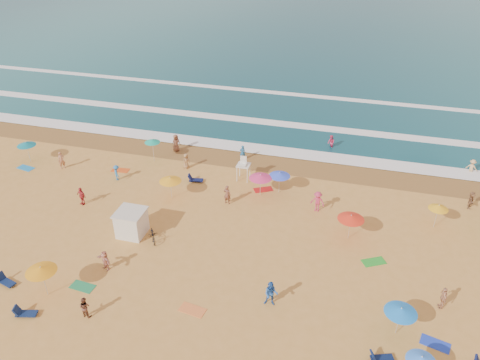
# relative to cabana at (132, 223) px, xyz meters

# --- Properties ---
(ground) EXTENTS (220.00, 220.00, 0.00)m
(ground) POSITION_rel_cabana_xyz_m (6.62, 1.82, -1.00)
(ground) COLOR gold
(ground) RESTS_ON ground
(ocean) EXTENTS (220.00, 140.00, 0.18)m
(ocean) POSITION_rel_cabana_xyz_m (6.62, 85.82, -1.00)
(ocean) COLOR #0C4756
(ocean) RESTS_ON ground
(wet_sand) EXTENTS (220.00, 220.00, 0.00)m
(wet_sand) POSITION_rel_cabana_xyz_m (6.62, 14.32, -0.99)
(wet_sand) COLOR olive
(wet_sand) RESTS_ON ground
(surf_foam) EXTENTS (200.00, 18.70, 0.05)m
(surf_foam) POSITION_rel_cabana_xyz_m (6.62, 23.14, -0.90)
(surf_foam) COLOR white
(surf_foam) RESTS_ON ground
(cabana) EXTENTS (2.00, 2.00, 2.00)m
(cabana) POSITION_rel_cabana_xyz_m (0.00, 0.00, 0.00)
(cabana) COLOR white
(cabana) RESTS_ON ground
(cabana_roof) EXTENTS (2.20, 2.20, 0.12)m
(cabana_roof) POSITION_rel_cabana_xyz_m (0.00, 0.00, 1.06)
(cabana_roof) COLOR silver
(cabana_roof) RESTS_ON cabana
(bicycle) EXTENTS (1.53, 1.96, 0.99)m
(bicycle) POSITION_rel_cabana_xyz_m (1.90, -0.30, -0.50)
(bicycle) COLOR black
(bicycle) RESTS_ON ground
(lifeguard_stand) EXTENTS (1.20, 1.20, 2.10)m
(lifeguard_stand) POSITION_rel_cabana_xyz_m (6.32, 10.45, 0.05)
(lifeguard_stand) COLOR white
(lifeguard_stand) RESTS_ON ground
(beach_umbrellas) EXTENTS (55.42, 28.59, 0.76)m
(beach_umbrellas) POSITION_rel_cabana_xyz_m (7.57, 1.37, 1.07)
(beach_umbrellas) COLOR red
(beach_umbrellas) RESTS_ON ground
(loungers) EXTENTS (41.13, 19.28, 0.34)m
(loungers) POSITION_rel_cabana_xyz_m (12.89, -1.98, -0.83)
(loungers) COLOR #102250
(loungers) RESTS_ON ground
(towels) EXTENTS (48.23, 16.82, 0.03)m
(towels) POSITION_rel_cabana_xyz_m (7.93, 0.59, -0.98)
(towels) COLOR #CA4C19
(towels) RESTS_ON ground
(beachgoers) EXTENTS (47.74, 28.63, 2.14)m
(beachgoers) POSITION_rel_cabana_xyz_m (6.55, 5.86, -0.18)
(beachgoers) COLOR #956844
(beachgoers) RESTS_ON ground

